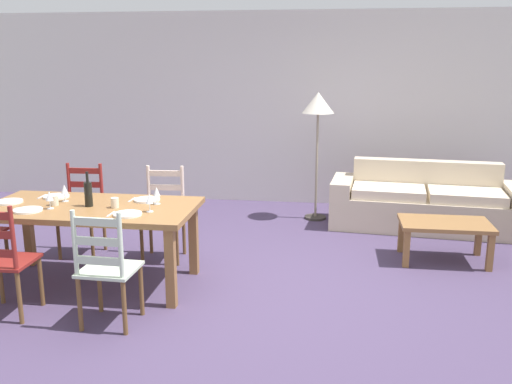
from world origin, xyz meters
TOP-DOWN VIEW (x-y plane):
  - ground_plane at (0.00, 0.00)m, footprint 9.60×9.60m
  - wall_far at (0.00, 3.30)m, footprint 9.60×0.16m
  - dining_table at (-1.47, -0.08)m, footprint 1.90×0.96m
  - dining_chair_near_left at (-1.89, -0.81)m, footprint 0.43×0.41m
  - dining_chair_near_right at (-1.00, -0.85)m, footprint 0.43×0.41m
  - dining_chair_far_left at (-1.93, 0.71)m, footprint 0.43×0.41m
  - dining_chair_far_right at (-1.03, 0.70)m, footprint 0.44×0.42m
  - dinner_plate_near_left at (-1.92, -0.33)m, footprint 0.24×0.24m
  - fork_near_left at (-2.07, -0.33)m, footprint 0.02×0.17m
  - dinner_plate_near_right at (-1.02, -0.33)m, footprint 0.24×0.24m
  - fork_near_right at (-1.17, -0.33)m, footprint 0.02×0.17m
  - dinner_plate_far_left at (-1.92, 0.17)m, footprint 0.24×0.24m
  - fork_far_left at (-2.07, 0.17)m, footprint 0.03×0.17m
  - dinner_plate_far_right at (-1.02, 0.17)m, footprint 0.24×0.24m
  - fork_far_right at (-1.17, 0.17)m, footprint 0.02×0.17m
  - dinner_plate_head_west at (-2.25, -0.08)m, footprint 0.24×0.24m
  - wine_bottle at (-1.47, -0.10)m, footprint 0.07×0.07m
  - wine_glass_near_left at (-1.77, -0.23)m, footprint 0.06×0.06m
  - wine_glass_near_right at (-0.86, -0.20)m, footprint 0.06×0.06m
  - wine_glass_far_left at (-1.76, 0.04)m, footprint 0.06×0.06m
  - wine_glass_far_right at (-0.89, 0.06)m, footprint 0.06×0.06m
  - coffee_cup_primary at (-1.22, -0.11)m, footprint 0.07×0.07m
  - coffee_cup_secondary at (-1.79, -0.11)m, footprint 0.07×0.07m
  - couch at (1.84, 2.21)m, footprint 2.35×1.02m
  - coffee_table at (1.85, 1.00)m, footprint 0.90×0.56m
  - standing_lamp at (0.48, 2.40)m, footprint 0.40×0.40m

SIDE VIEW (x-z plane):
  - ground_plane at x=0.00m, z-range -0.02..0.00m
  - couch at x=1.84m, z-range -0.11..0.69m
  - coffee_table at x=1.85m, z-range 0.15..0.57m
  - dining_chair_near_left at x=-1.89m, z-range 0.00..0.96m
  - dining_chair_near_right at x=-1.00m, z-range 0.00..0.96m
  - dining_chair_far_left at x=-1.93m, z-range 0.00..0.96m
  - dining_chair_far_right at x=-1.03m, z-range 0.00..0.96m
  - dining_table at x=-1.47m, z-range 0.29..1.04m
  - fork_near_left at x=-2.07m, z-range 0.75..0.76m
  - fork_near_right at x=-1.17m, z-range 0.75..0.76m
  - fork_far_left at x=-2.07m, z-range 0.75..0.76m
  - fork_far_right at x=-1.17m, z-range 0.75..0.76m
  - dinner_plate_near_left at x=-1.92m, z-range 0.75..0.77m
  - dinner_plate_near_right at x=-1.02m, z-range 0.75..0.77m
  - dinner_plate_far_left at x=-1.92m, z-range 0.75..0.77m
  - dinner_plate_far_right at x=-1.02m, z-range 0.75..0.77m
  - dinner_plate_head_west at x=-2.25m, z-range 0.75..0.77m
  - coffee_cup_primary at x=-1.22m, z-range 0.75..0.84m
  - coffee_cup_secondary at x=-1.79m, z-range 0.75..0.84m
  - wine_glass_near_left at x=-1.77m, z-range 0.78..0.94m
  - wine_glass_near_right at x=-0.86m, z-range 0.78..0.94m
  - wine_glass_far_left at x=-1.76m, z-range 0.78..0.94m
  - wine_glass_far_right at x=-0.89m, z-range 0.78..0.94m
  - wine_bottle at x=-1.47m, z-range 0.71..1.03m
  - wall_far at x=0.00m, z-range 0.00..2.70m
  - standing_lamp at x=0.48m, z-range 0.59..2.23m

